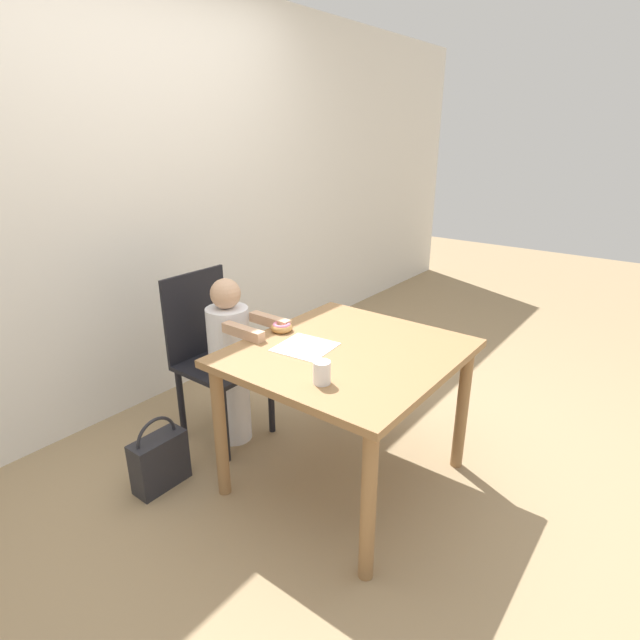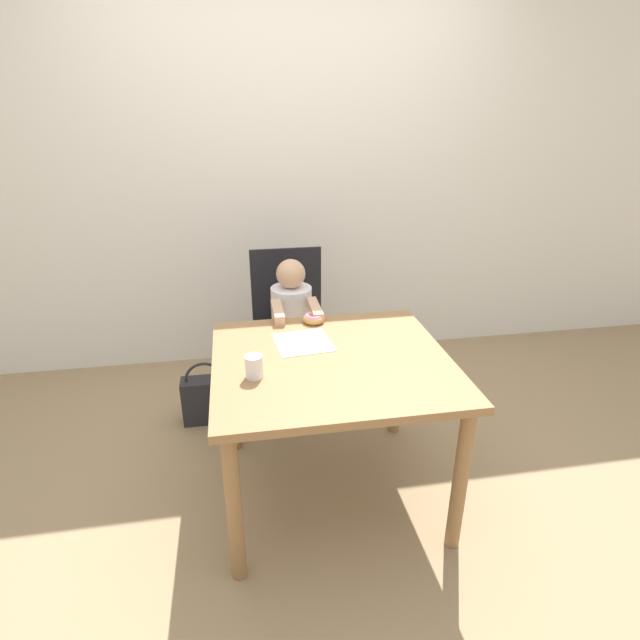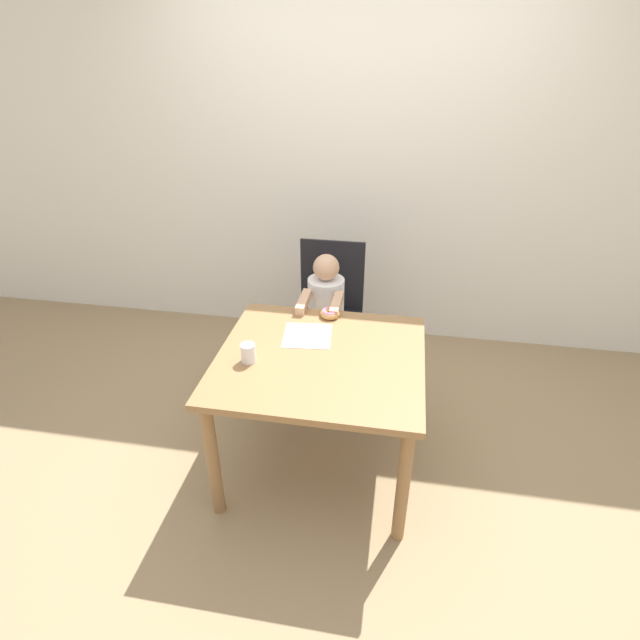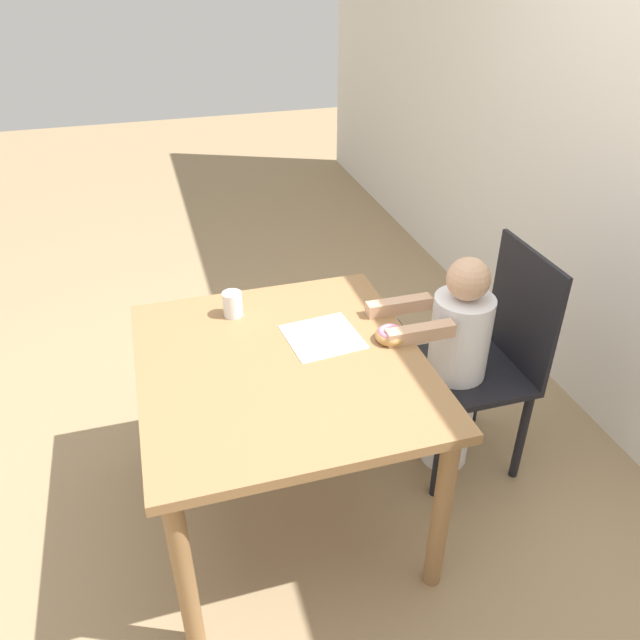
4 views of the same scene
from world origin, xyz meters
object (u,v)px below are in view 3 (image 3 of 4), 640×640
(donut, at_px, (330,313))
(handbag, at_px, (251,360))
(child_figure, at_px, (326,324))
(chair, at_px, (329,313))
(cup, at_px, (248,353))

(donut, relative_size, handbag, 0.29)
(child_figure, bearing_deg, donut, -76.65)
(child_figure, xyz_separation_m, donut, (0.07, -0.31, 0.25))
(child_figure, bearing_deg, chair, 90.00)
(chair, relative_size, child_figure, 0.99)
(chair, height_order, donut, chair)
(chair, relative_size, cup, 9.99)
(chair, bearing_deg, child_figure, -90.00)
(child_figure, height_order, donut, child_figure)
(child_figure, distance_m, cup, 0.88)
(donut, bearing_deg, child_figure, 103.35)
(chair, distance_m, donut, 0.51)
(donut, xyz_separation_m, cup, (-0.32, -0.49, 0.02))
(handbag, bearing_deg, cup, -71.46)
(donut, bearing_deg, chair, 99.45)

